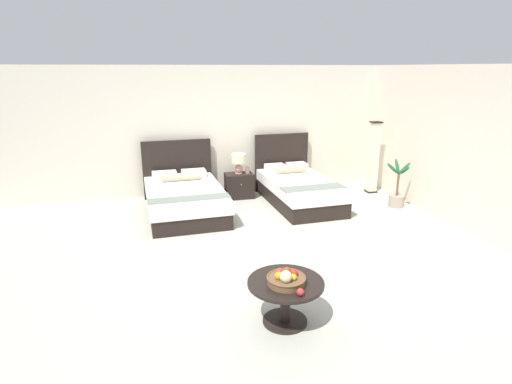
{
  "coord_description": "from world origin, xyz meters",
  "views": [
    {
      "loc": [
        -1.65,
        -5.36,
        2.55
      ],
      "look_at": [
        -0.12,
        0.58,
        0.72
      ],
      "focal_mm": 29.36,
      "sensor_mm": 36.0,
      "label": 1
    }
  ],
  "objects": [
    {
      "name": "ground_plane",
      "position": [
        0.0,
        0.0,
        -0.01
      ],
      "size": [
        10.11,
        9.98,
        0.02
      ],
      "primitive_type": "cube",
      "color": "#B4B4A3"
    },
    {
      "name": "wall_back",
      "position": [
        0.0,
        3.19,
        1.3
      ],
      "size": [
        10.11,
        0.12,
        2.6
      ],
      "primitive_type": "cube",
      "color": "beige",
      "rests_on": "ground"
    },
    {
      "name": "wall_side_right",
      "position": [
        3.26,
        0.4,
        1.3
      ],
      "size": [
        0.12,
        5.58,
        2.6
      ],
      "primitive_type": "cube",
      "color": "beige",
      "rests_on": "ground"
    },
    {
      "name": "bed_near_window",
      "position": [
        -1.1,
        2.02,
        0.28
      ],
      "size": [
        1.43,
        2.22,
        1.17
      ],
      "color": "black",
      "rests_on": "ground"
    },
    {
      "name": "bed_near_corner",
      "position": [
        1.1,
        2.02,
        0.29
      ],
      "size": [
        1.23,
        2.2,
        1.22
      ],
      "color": "black",
      "rests_on": "ground"
    },
    {
      "name": "nightstand",
      "position": [
        0.06,
        2.64,
        0.25
      ],
      "size": [
        0.56,
        0.41,
        0.5
      ],
      "color": "black",
      "rests_on": "ground"
    },
    {
      "name": "table_lamp",
      "position": [
        0.06,
        2.66,
        0.76
      ],
      "size": [
        0.29,
        0.29,
        0.41
      ],
      "color": "#D99B8C",
      "rests_on": "nightstand"
    },
    {
      "name": "vase",
      "position": [
        0.22,
        2.6,
        0.57
      ],
      "size": [
        0.08,
        0.08,
        0.15
      ],
      "color": "#997466",
      "rests_on": "nightstand"
    },
    {
      "name": "coffee_table",
      "position": [
        -0.41,
        -1.75,
        0.34
      ],
      "size": [
        0.78,
        0.78,
        0.47
      ],
      "color": "black",
      "rests_on": "ground"
    },
    {
      "name": "fruit_bowl",
      "position": [
        -0.43,
        -1.81,
        0.53
      ],
      "size": [
        0.4,
        0.4,
        0.19
      ],
      "color": "brown",
      "rests_on": "coffee_table"
    },
    {
      "name": "loose_apple",
      "position": [
        -0.37,
        -2.05,
        0.51
      ],
      "size": [
        0.08,
        0.08,
        0.08
      ],
      "color": "#B12F2E",
      "rests_on": "coffee_table"
    },
    {
      "name": "floor_lamp_corner",
      "position": [
        2.86,
        2.33,
        0.75
      ],
      "size": [
        0.21,
        0.21,
        1.5
      ],
      "color": "black",
      "rests_on": "ground"
    },
    {
      "name": "potted_palm",
      "position": [
        2.83,
        1.32,
        0.25
      ],
      "size": [
        0.48,
        0.51,
        0.92
      ],
      "color": "gray",
      "rests_on": "ground"
    }
  ]
}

